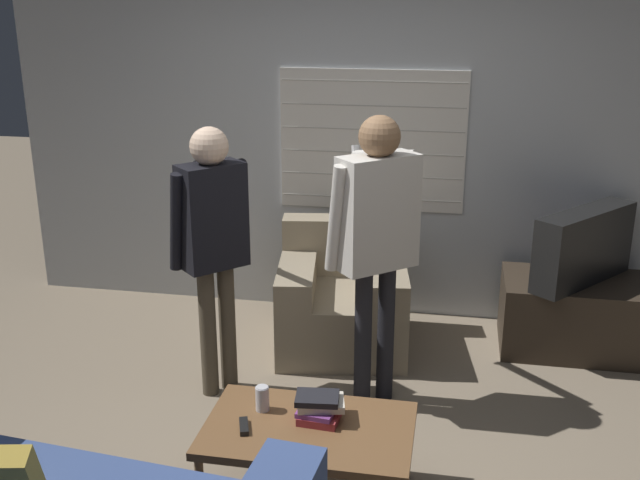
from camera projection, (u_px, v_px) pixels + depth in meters
name	position (u px, v px, depth m)	size (l,w,h in m)	color
ground_plane	(305.00, 460.00, 3.90)	(16.00, 16.00, 0.00)	#7F705B
wall_back	(361.00, 144.00, 5.39)	(5.20, 0.08, 2.55)	#ADB2B7
armchair_beige	(342.00, 299.00, 5.12)	(0.96, 0.97, 0.82)	gray
coffee_table	(309.00, 433.00, 3.49)	(0.97, 0.62, 0.41)	brown
tv_stand	(576.00, 315.00, 5.05)	(0.98, 0.59, 0.50)	#33281E
tv	(583.00, 246.00, 4.89)	(0.71, 0.80, 0.49)	black
person_left_standing	(212.00, 230.00, 4.28)	(0.50, 0.77, 1.62)	#4C4233
person_right_standing	(376.00, 225.00, 4.14)	(0.53, 0.86, 1.71)	black
book_stack	(319.00, 407.00, 3.51)	(0.25, 0.21, 0.13)	maroon
soda_can	(262.00, 398.00, 3.59)	(0.07, 0.07, 0.13)	silver
spare_remote	(244.00, 426.00, 3.45)	(0.08, 0.14, 0.02)	black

